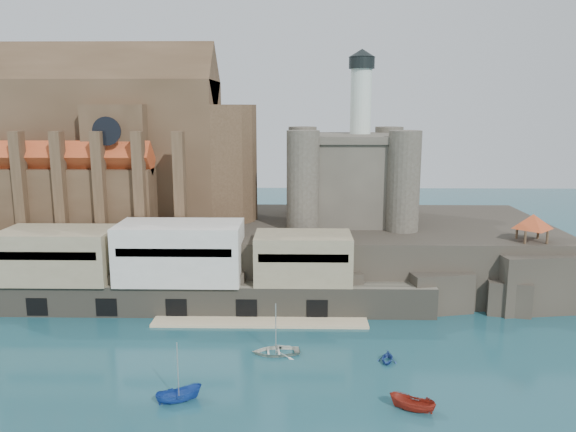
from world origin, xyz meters
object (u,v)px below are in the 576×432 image
Objects in this scene: pavilion at (533,223)px; boat_2 at (179,401)px; castle_keep at (349,173)px; church at (119,150)px.

pavilion is 1.34× the size of boat_2.
castle_keep is 30.50m from pavilion.
church reaches higher than castle_keep.
church is 1.60× the size of castle_keep.
pavilion reaches higher than boat_2.
boat_2 is at bearing -115.28° from castle_keep.
church is at bearing 166.52° from pavilion.
pavilion is at bearing -81.34° from boat_2.
church reaches higher than pavilion.
church is at bearing 178.89° from castle_keep.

